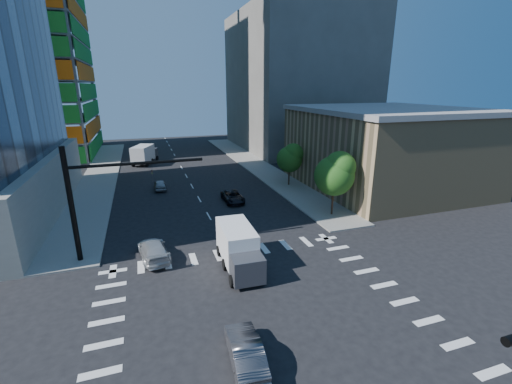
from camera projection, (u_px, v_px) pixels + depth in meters
name	position (u px, v px, depth m)	size (l,w,h in m)	color
ground	(268.00, 321.00, 20.11)	(160.00, 160.00, 0.00)	black
road_markings	(268.00, 321.00, 20.11)	(20.00, 20.00, 0.01)	silver
sidewalk_ne	(255.00, 164.00, 60.11)	(5.00, 60.00, 0.15)	gray
sidewalk_nw	(101.00, 176.00, 52.50)	(5.00, 60.00, 0.15)	gray
construction_building	(2.00, 19.00, 60.55)	(25.16, 34.50, 70.60)	gray
commercial_building	(385.00, 148.00, 46.07)	(20.50, 22.50, 10.60)	tan
bg_building_ne	(296.00, 82.00, 73.98)	(24.00, 30.00, 28.00)	#5B5752
signal_mast_nw	(92.00, 193.00, 25.85)	(10.20, 0.40, 9.00)	black
tree_south	(336.00, 173.00, 35.16)	(4.16, 4.16, 6.82)	#382316
tree_north	(291.00, 157.00, 46.32)	(3.54, 3.52, 5.78)	#382316
car_nb_far	(233.00, 197.00, 40.75)	(2.11, 4.58, 1.27)	black
car_sb_near	(153.00, 250.00, 27.28)	(2.05, 5.04, 1.46)	silver
car_sb_mid	(160.00, 185.00, 45.59)	(1.55, 3.84, 1.31)	gray
car_sb_cross	(245.00, 351.00, 16.88)	(1.51, 4.32, 1.42)	#4E4E53
box_truck_near	(240.00, 252.00, 25.51)	(2.70, 5.95, 3.08)	black
box_truck_far	(145.00, 155.00, 60.80)	(4.85, 6.89, 3.32)	black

